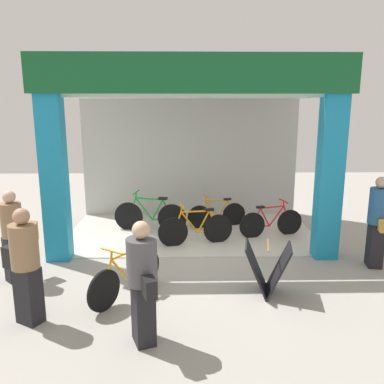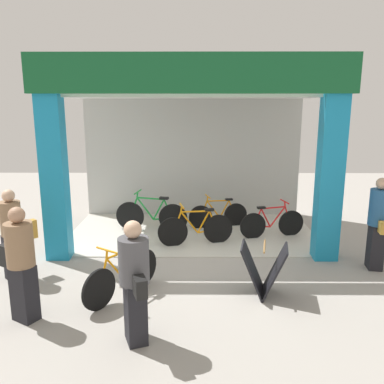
{
  "view_description": "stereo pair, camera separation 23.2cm",
  "coord_description": "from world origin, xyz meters",
  "px_view_note": "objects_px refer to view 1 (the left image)",
  "views": [
    {
      "loc": [
        -0.18,
        -7.39,
        3.0
      ],
      "look_at": [
        0.0,
        0.78,
        1.15
      ],
      "focal_mm": 37.5,
      "sensor_mm": 36.0,
      "label": 1
    },
    {
      "loc": [
        0.06,
        -7.4,
        3.0
      ],
      "look_at": [
        0.0,
        0.78,
        1.15
      ],
      "focal_mm": 37.5,
      "sensor_mm": 36.0,
      "label": 2
    }
  ],
  "objects_px": {
    "bicycle_inside_0": "(150,216)",
    "bicycle_parked_0": "(127,276)",
    "bicycle_inside_2": "(271,223)",
    "pedestrian_3": "(143,281)",
    "pedestrian_2": "(25,264)",
    "bicycle_inside_3": "(196,229)",
    "pedestrian_1": "(378,221)",
    "sandwich_board_sign": "(267,269)",
    "pedestrian_0": "(14,235)",
    "bicycle_inside_1": "(217,214)"
  },
  "relations": [
    {
      "from": "bicycle_inside_1",
      "to": "sandwich_board_sign",
      "type": "distance_m",
      "value": 3.52
    },
    {
      "from": "bicycle_inside_1",
      "to": "pedestrian_2",
      "type": "xyz_separation_m",
      "value": [
        -2.96,
        -4.25,
        0.53
      ]
    },
    {
      "from": "pedestrian_1",
      "to": "bicycle_inside_3",
      "type": "bearing_deg",
      "value": 159.58
    },
    {
      "from": "bicycle_inside_0",
      "to": "bicycle_parked_0",
      "type": "height_order",
      "value": "bicycle_inside_0"
    },
    {
      "from": "pedestrian_3",
      "to": "bicycle_inside_2",
      "type": "bearing_deg",
      "value": 58.53
    },
    {
      "from": "bicycle_inside_0",
      "to": "pedestrian_0",
      "type": "bearing_deg",
      "value": -128.73
    },
    {
      "from": "bicycle_inside_1",
      "to": "bicycle_inside_0",
      "type": "bearing_deg",
      "value": -169.59
    },
    {
      "from": "bicycle_inside_2",
      "to": "pedestrian_3",
      "type": "relative_size",
      "value": 0.92
    },
    {
      "from": "pedestrian_0",
      "to": "bicycle_inside_2",
      "type": "bearing_deg",
      "value": 24.02
    },
    {
      "from": "pedestrian_1",
      "to": "sandwich_board_sign",
      "type": "bearing_deg",
      "value": -154.84
    },
    {
      "from": "bicycle_parked_0",
      "to": "bicycle_inside_1",
      "type": "bearing_deg",
      "value": 64.49
    },
    {
      "from": "bicycle_inside_3",
      "to": "sandwich_board_sign",
      "type": "relative_size",
      "value": 1.91
    },
    {
      "from": "bicycle_inside_3",
      "to": "pedestrian_2",
      "type": "distance_m",
      "value": 3.89
    },
    {
      "from": "pedestrian_2",
      "to": "pedestrian_3",
      "type": "bearing_deg",
      "value": -17.95
    },
    {
      "from": "bicycle_inside_2",
      "to": "pedestrian_3",
      "type": "distance_m",
      "value": 4.78
    },
    {
      "from": "bicycle_inside_3",
      "to": "sandwich_board_sign",
      "type": "distance_m",
      "value": 2.49
    },
    {
      "from": "bicycle_inside_1",
      "to": "pedestrian_2",
      "type": "distance_m",
      "value": 5.2
    },
    {
      "from": "bicycle_inside_0",
      "to": "bicycle_inside_1",
      "type": "height_order",
      "value": "bicycle_inside_0"
    },
    {
      "from": "bicycle_parked_0",
      "to": "bicycle_inside_3",
      "type": "bearing_deg",
      "value": 63.79
    },
    {
      "from": "bicycle_inside_1",
      "to": "bicycle_parked_0",
      "type": "height_order",
      "value": "bicycle_parked_0"
    },
    {
      "from": "bicycle_inside_1",
      "to": "bicycle_inside_2",
      "type": "distance_m",
      "value": 1.37
    },
    {
      "from": "bicycle_inside_0",
      "to": "pedestrian_0",
      "type": "xyz_separation_m",
      "value": [
        -2.07,
        -2.59,
        0.43
      ]
    },
    {
      "from": "bicycle_inside_1",
      "to": "sandwich_board_sign",
      "type": "bearing_deg",
      "value": -81.73
    },
    {
      "from": "pedestrian_1",
      "to": "bicycle_inside_1",
      "type": "bearing_deg",
      "value": 138.07
    },
    {
      "from": "sandwich_board_sign",
      "to": "pedestrian_1",
      "type": "height_order",
      "value": "pedestrian_1"
    },
    {
      "from": "bicycle_inside_2",
      "to": "bicycle_parked_0",
      "type": "distance_m",
      "value": 4.03
    },
    {
      "from": "bicycle_inside_0",
      "to": "sandwich_board_sign",
      "type": "height_order",
      "value": "bicycle_inside_0"
    },
    {
      "from": "bicycle_inside_3",
      "to": "pedestrian_1",
      "type": "xyz_separation_m",
      "value": [
        3.27,
        -1.22,
        0.52
      ]
    },
    {
      "from": "bicycle_parked_0",
      "to": "pedestrian_2",
      "type": "bearing_deg",
      "value": -151.41
    },
    {
      "from": "bicycle_inside_3",
      "to": "sandwich_board_sign",
      "type": "bearing_deg",
      "value": -64.92
    },
    {
      "from": "bicycle_parked_0",
      "to": "pedestrian_2",
      "type": "xyz_separation_m",
      "value": [
        -1.26,
        -0.69,
        0.5
      ]
    },
    {
      "from": "bicycle_inside_0",
      "to": "bicycle_parked_0",
      "type": "xyz_separation_m",
      "value": [
        -0.11,
        -3.27,
        -0.03
      ]
    },
    {
      "from": "pedestrian_2",
      "to": "pedestrian_1",
      "type": "bearing_deg",
      "value": 17.62
    },
    {
      "from": "bicycle_inside_2",
      "to": "pedestrian_0",
      "type": "distance_m",
      "value": 5.31
    },
    {
      "from": "bicycle_inside_3",
      "to": "pedestrian_0",
      "type": "relative_size",
      "value": 1.01
    },
    {
      "from": "bicycle_inside_0",
      "to": "bicycle_parked_0",
      "type": "distance_m",
      "value": 3.27
    },
    {
      "from": "pedestrian_3",
      "to": "pedestrian_0",
      "type": "bearing_deg",
      "value": 141.05
    },
    {
      "from": "bicycle_inside_3",
      "to": "pedestrian_3",
      "type": "relative_size",
      "value": 0.99
    },
    {
      "from": "sandwich_board_sign",
      "to": "pedestrian_2",
      "type": "xyz_separation_m",
      "value": [
        -3.46,
        -0.76,
        0.44
      ]
    },
    {
      "from": "pedestrian_1",
      "to": "bicycle_parked_0",
      "type": "bearing_deg",
      "value": -165.8
    },
    {
      "from": "bicycle_parked_0",
      "to": "sandwich_board_sign",
      "type": "bearing_deg",
      "value": 2.03
    },
    {
      "from": "bicycle_inside_0",
      "to": "sandwich_board_sign",
      "type": "bearing_deg",
      "value": -56.67
    },
    {
      "from": "bicycle_inside_1",
      "to": "pedestrian_2",
      "type": "relative_size",
      "value": 0.87
    },
    {
      "from": "bicycle_inside_0",
      "to": "pedestrian_3",
      "type": "relative_size",
      "value": 1.07
    },
    {
      "from": "bicycle_inside_0",
      "to": "sandwich_board_sign",
      "type": "distance_m",
      "value": 3.82
    },
    {
      "from": "bicycle_inside_1",
      "to": "pedestrian_0",
      "type": "bearing_deg",
      "value": -141.86
    },
    {
      "from": "bicycle_parked_0",
      "to": "pedestrian_3",
      "type": "relative_size",
      "value": 0.83
    },
    {
      "from": "bicycle_inside_2",
      "to": "pedestrian_3",
      "type": "xyz_separation_m",
      "value": [
        -2.48,
        -4.05,
        0.51
      ]
    },
    {
      "from": "pedestrian_1",
      "to": "pedestrian_3",
      "type": "xyz_separation_m",
      "value": [
        -4.04,
        -2.33,
        -0.04
      ]
    },
    {
      "from": "bicycle_inside_0",
      "to": "bicycle_inside_1",
      "type": "relative_size",
      "value": 1.2
    }
  ]
}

